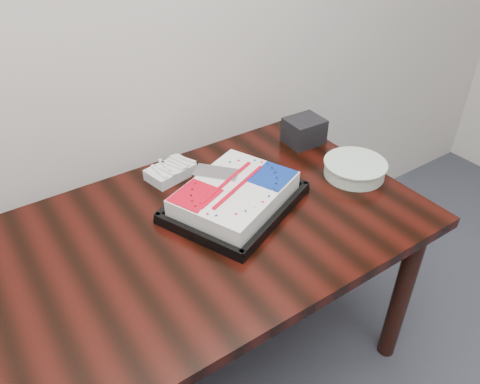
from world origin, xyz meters
TOP-DOWN VIEW (x-y plane):
  - table at (0.00, 2.00)m, footprint 1.80×0.90m
  - cake_tray at (0.31, 2.03)m, footprint 0.55×0.50m
  - plate_stack at (0.79, 1.94)m, footprint 0.24×0.24m
  - fork_bag at (0.21, 2.32)m, footprint 0.19×0.14m
  - napkin_box at (0.80, 2.24)m, footprint 0.16×0.14m

SIDE VIEW (x-z plane):
  - table at x=0.00m, z-range 0.29..1.04m
  - fork_bag at x=0.21m, z-range 0.75..0.80m
  - plate_stack at x=0.79m, z-range 0.75..0.81m
  - cake_tray at x=0.31m, z-range 0.75..0.84m
  - napkin_box at x=0.80m, z-range 0.75..0.86m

